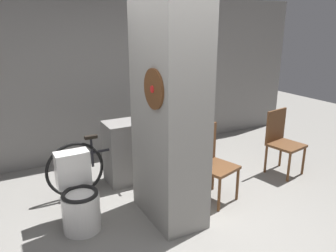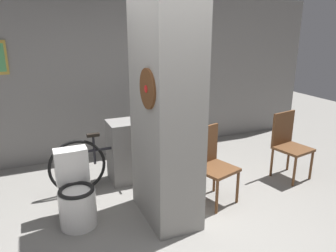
{
  "view_description": "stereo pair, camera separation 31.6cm",
  "coord_description": "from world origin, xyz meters",
  "px_view_note": "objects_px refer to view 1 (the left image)",
  "views": [
    {
      "loc": [
        -1.49,
        -2.53,
        2.14
      ],
      "look_at": [
        0.33,
        0.87,
        0.95
      ],
      "focal_mm": 35.0,
      "sensor_mm": 36.0,
      "label": 1
    },
    {
      "loc": [
        -1.2,
        -2.67,
        2.14
      ],
      "look_at": [
        0.33,
        0.87,
        0.95
      ],
      "focal_mm": 35.0,
      "sensor_mm": 36.0,
      "label": 2
    }
  ],
  "objects_px": {
    "chair_near_pillar": "(212,160)",
    "bottle_tall": "(158,110)",
    "toilet": "(79,199)",
    "chair_by_doorway": "(282,139)",
    "bicycle": "(110,162)"
  },
  "relations": [
    {
      "from": "bicycle",
      "to": "bottle_tall",
      "type": "bearing_deg",
      "value": 8.2
    },
    {
      "from": "chair_near_pillar",
      "to": "bicycle",
      "type": "relative_size",
      "value": 0.57
    },
    {
      "from": "bottle_tall",
      "to": "chair_near_pillar",
      "type": "bearing_deg",
      "value": -74.91
    },
    {
      "from": "toilet",
      "to": "chair_by_doorway",
      "type": "bearing_deg",
      "value": 0.03
    },
    {
      "from": "bicycle",
      "to": "bottle_tall",
      "type": "distance_m",
      "value": 1.0
    },
    {
      "from": "chair_by_doorway",
      "to": "bicycle",
      "type": "xyz_separation_m",
      "value": [
        -2.43,
        0.69,
        -0.14
      ]
    },
    {
      "from": "bicycle",
      "to": "bottle_tall",
      "type": "height_order",
      "value": "bottle_tall"
    },
    {
      "from": "chair_near_pillar",
      "to": "bottle_tall",
      "type": "relative_size",
      "value": 3.11
    },
    {
      "from": "toilet",
      "to": "bottle_tall",
      "type": "bearing_deg",
      "value": 30.38
    },
    {
      "from": "chair_near_pillar",
      "to": "toilet",
      "type": "bearing_deg",
      "value": 157.53
    },
    {
      "from": "chair_near_pillar",
      "to": "bicycle",
      "type": "distance_m",
      "value": 1.36
    },
    {
      "from": "bicycle",
      "to": "bottle_tall",
      "type": "relative_size",
      "value": 5.45
    },
    {
      "from": "chair_by_doorway",
      "to": "bottle_tall",
      "type": "distance_m",
      "value": 1.88
    },
    {
      "from": "bicycle",
      "to": "toilet",
      "type": "bearing_deg",
      "value": -130.24
    },
    {
      "from": "toilet",
      "to": "chair_by_doorway",
      "type": "xyz_separation_m",
      "value": [
        3.01,
        0.0,
        0.18
      ]
    }
  ]
}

